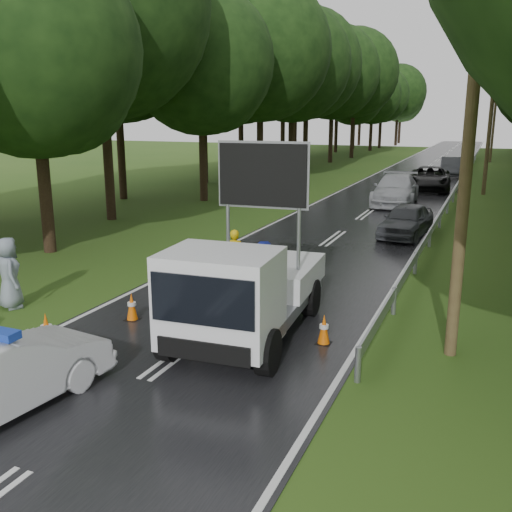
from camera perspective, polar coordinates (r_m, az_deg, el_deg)
The scene contains 20 objects.
ground at distance 12.28m, azimuth -7.24°, elevation -9.41°, with size 160.00×160.00×0.00m, color #294C15.
road at distance 40.42m, azimuth 14.43°, elevation 6.73°, with size 7.00×140.00×0.02m, color black.
guardrail at distance 39.68m, azimuth 19.72°, elevation 7.00°, with size 0.12×60.06×0.70m.
utility_pole_near at distance 11.74m, azimuth 20.81°, elevation 14.14°, with size 1.40×0.24×10.00m.
utility_pole_mid at distance 37.73m, azimuth 22.48°, elevation 13.34°, with size 1.40×0.24×10.00m.
utility_pole_far at distance 63.73m, azimuth 22.78°, elevation 13.19°, with size 1.40×0.24×10.00m.
work_truck at distance 12.39m, azimuth -1.30°, elevation -3.44°, with size 2.67×5.43×4.21m.
barrier at distance 15.47m, azimuth -3.10°, elevation -1.13°, with size 2.45×1.04×1.08m.
officer at distance 16.72m, azimuth -2.16°, elevation -0.01°, with size 0.59×0.38×1.60m, color #DDB50C.
civilian at distance 13.83m, azimuth 1.01°, elevation -2.39°, with size 0.93×0.72×1.90m, color #1928A6.
bystander_right at distance 15.81m, azimuth -23.47°, elevation -1.57°, with size 0.90×0.59×1.85m, color gray.
queue_car_first at distance 23.86m, azimuth 14.80°, elevation 3.47°, with size 1.59×3.94×1.34m, color #42454A.
queue_car_second at distance 32.32m, azimuth 13.79°, elevation 6.46°, with size 2.28×5.60×1.62m, color #9C9EA4.
queue_car_third at distance 38.89m, azimuth 16.97°, elevation 7.41°, with size 2.55×5.52×1.54m, color black.
queue_car_fourth at distance 48.17m, azimuth 18.95°, elevation 8.43°, with size 1.60×4.59×1.51m, color #414349.
cone_near_left at distance 12.93m, azimuth -20.21°, elevation -7.09°, with size 0.38×0.38×0.81m.
cone_center at distance 12.22m, azimuth -7.58°, elevation -7.80°, with size 0.33×0.33×0.70m.
cone_far at distance 14.24m, azimuth -2.37°, elevation -4.54°, with size 0.32×0.32×0.67m.
cone_left_mid at distance 14.11m, azimuth -12.31°, elevation -5.01°, with size 0.33×0.33×0.70m.
cone_right at distance 12.49m, azimuth 6.81°, elevation -7.33°, with size 0.32×0.32×0.68m.
Camera 1 is at (5.70, -9.72, 4.87)m, focal length 40.00 mm.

